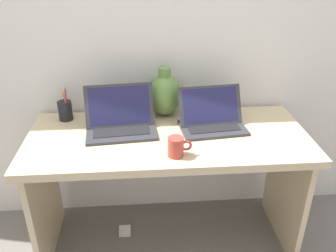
% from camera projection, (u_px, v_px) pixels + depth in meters
% --- Properties ---
extents(ground_plane, '(6.00, 6.00, 0.00)m').
position_uv_depth(ground_plane, '(168.00, 238.00, 2.12)').
color(ground_plane, slate).
extents(back_wall, '(4.40, 0.04, 2.40)m').
position_uv_depth(back_wall, '(163.00, 23.00, 1.87)').
color(back_wall, silver).
rests_on(back_wall, ground).
extents(desk, '(1.43, 0.61, 0.71)m').
position_uv_depth(desk, '(168.00, 160.00, 1.86)').
color(desk, '#D1B78C').
rests_on(desk, ground).
extents(laptop_left, '(0.37, 0.27, 0.22)m').
position_uv_depth(laptop_left, '(120.00, 119.00, 1.82)').
color(laptop_left, '#333338').
rests_on(laptop_left, desk).
extents(laptop_right, '(0.36, 0.25, 0.20)m').
position_uv_depth(laptop_right, '(211.00, 117.00, 1.85)').
color(laptop_right, '#333338').
rests_on(laptop_right, desk).
extents(green_vase, '(0.18, 0.18, 0.27)m').
position_uv_depth(green_vase, '(165.00, 94.00, 1.96)').
color(green_vase, '#5B843D').
rests_on(green_vase, desk).
extents(coffee_mug, '(0.11, 0.07, 0.09)m').
position_uv_depth(coffee_mug, '(176.00, 147.00, 1.60)').
color(coffee_mug, '#B23D33').
rests_on(coffee_mug, desk).
extents(pen_cup, '(0.08, 0.08, 0.18)m').
position_uv_depth(pen_cup, '(65.00, 110.00, 1.93)').
color(pen_cup, black).
rests_on(pen_cup, desk).
extents(power_brick, '(0.07, 0.07, 0.03)m').
position_uv_depth(power_brick, '(125.00, 231.00, 2.16)').
color(power_brick, white).
rests_on(power_brick, ground).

